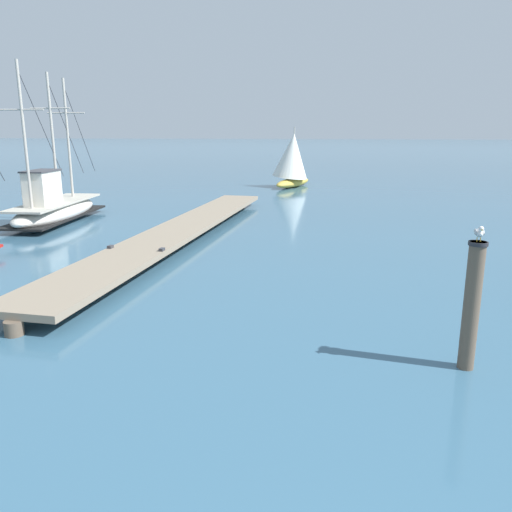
% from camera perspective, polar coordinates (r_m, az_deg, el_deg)
% --- Properties ---
extents(floating_dock, '(3.08, 18.21, 0.53)m').
position_cam_1_polar(floating_dock, '(18.43, -8.43, 2.94)').
color(floating_dock, gray).
rests_on(floating_dock, ground).
extents(fishing_boat_0, '(2.19, 7.58, 6.26)m').
position_cam_1_polar(fishing_boat_0, '(23.10, -21.51, 5.05)').
color(fishing_boat_0, silver).
rests_on(fishing_boat_0, ground).
extents(mooring_piling, '(0.30, 0.30, 2.13)m').
position_cam_1_polar(mooring_piling, '(8.94, 22.83, -4.98)').
color(mooring_piling, brown).
rests_on(mooring_piling, ground).
extents(perched_seagull, '(0.16, 0.38, 0.26)m').
position_cam_1_polar(perched_seagull, '(8.66, 23.56, 2.44)').
color(perched_seagull, gold).
rests_on(perched_seagull, mooring_piling).
extents(distant_sailboat, '(3.24, 4.75, 3.96)m').
position_cam_1_polar(distant_sailboat, '(34.85, 4.03, 10.60)').
color(distant_sailboat, gold).
rests_on(distant_sailboat, ground).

